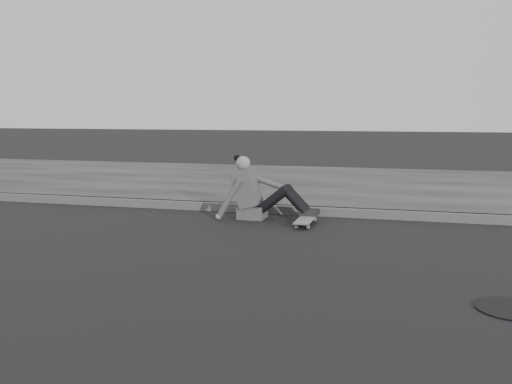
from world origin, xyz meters
The scene contains 5 objects.
ground centered at (0.00, 0.00, 0.00)m, with size 80.00×80.00×0.00m, color black.
curb centered at (0.00, 2.58, 0.06)m, with size 24.00×0.16×0.12m, color #4F4F4F.
sidewalk centered at (0.00, 5.60, 0.06)m, with size 24.00×6.00×0.12m, color #353535.
skateboard centered at (-1.25, 1.87, 0.07)m, with size 0.20×0.78×0.09m.
seated_woman centered at (-1.98, 2.11, 0.36)m, with size 1.38×0.46×0.88m.
Camera 1 is at (0.05, -5.34, 1.45)m, focal length 40.00 mm.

